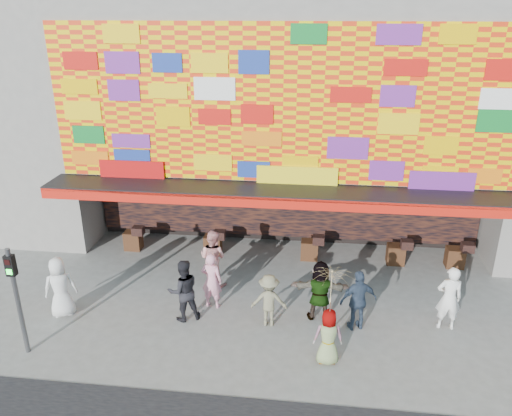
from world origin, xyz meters
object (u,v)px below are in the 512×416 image
object	(u,v)px
ped_i	(213,258)
ped_c	(184,290)
ped_a	(60,287)
ped_d	(269,300)
ped_e	(358,300)
ped_h	(449,298)
ped_g	(328,337)
ped_f	(320,291)
ped_b	(212,280)
parasol	(332,287)
signal_left	(16,290)

from	to	relation	value
ped_i	ped_c	bearing A→B (deg)	99.50
ped_a	ped_d	world-z (taller)	ped_a
ped_e	ped_h	xyz separation A→B (m)	(2.47, 0.33, 0.05)
ped_d	ped_i	xyz separation A→B (m)	(-1.99, 2.02, 0.16)
ped_c	ped_d	size ratio (longest dim) A/B	1.20
ped_g	ped_e	bearing A→B (deg)	-123.15
ped_c	ped_h	bearing A→B (deg)	157.36
ped_a	ped_f	size ratio (longest dim) A/B	1.02
ped_b	ped_i	bearing A→B (deg)	-71.21
ped_f	ped_d	bearing A→B (deg)	17.38
ped_e	ped_i	world-z (taller)	ped_i
parasol	ped_c	bearing A→B (deg)	160.51
ped_e	ped_g	xyz separation A→B (m)	(-0.83, -1.55, -0.14)
ped_b	ped_c	xyz separation A→B (m)	(-0.66, -0.73, 0.05)
ped_c	ped_i	xyz separation A→B (m)	(0.44, 2.03, 0.01)
ped_h	parasol	bearing A→B (deg)	29.01
ped_f	parasol	size ratio (longest dim) A/B	0.95
signal_left	ped_d	distance (m)	6.54
ped_f	ped_h	bearing A→B (deg)	178.18
ped_g	ped_i	bearing A→B (deg)	-48.66
ped_b	parasol	size ratio (longest dim) A/B	0.92
ped_d	parasol	size ratio (longest dim) A/B	0.82
ped_b	ped_f	xyz separation A→B (m)	(3.18, -0.24, 0.02)
ped_c	ped_b	bearing A→B (deg)	-158.22
ped_c	ped_d	world-z (taller)	ped_c
ped_a	ped_i	world-z (taller)	ped_i
ped_i	ped_h	bearing A→B (deg)	-171.30
ped_e	ped_i	bearing A→B (deg)	-41.75
ped_e	parasol	bearing A→B (deg)	43.28
ped_h	ped_b	bearing A→B (deg)	-3.01
ped_e	ped_f	world-z (taller)	ped_f
ped_b	ped_f	world-z (taller)	ped_f
ped_c	ped_g	xyz separation A→B (m)	(4.05, -1.43, -0.18)
signal_left	ped_g	world-z (taller)	signal_left
ped_b	signal_left	bearing A→B (deg)	40.58
ped_a	ped_c	size ratio (longest dim) A/B	0.98
parasol	ped_g	bearing A→B (deg)	90.00
ped_b	ped_d	bearing A→B (deg)	167.07
ped_a	parasol	size ratio (longest dim) A/B	0.96
ped_c	ped_d	xyz separation A→B (m)	(2.43, 0.01, -0.15)
ped_a	ped_b	bearing A→B (deg)	165.64
ped_b	ped_d	size ratio (longest dim) A/B	1.13
ped_c	parasol	bearing A→B (deg)	134.41
ped_b	ped_g	size ratio (longest dim) A/B	1.16
ped_a	ped_d	distance (m)	6.00
ped_a	ped_b	distance (m)	4.33
ped_d	ped_h	xyz separation A→B (m)	(4.93, 0.43, 0.17)
ped_d	ped_g	bearing A→B (deg)	134.65
ped_b	ped_e	size ratio (longest dim) A/B	0.98
ped_h	ped_c	bearing A→B (deg)	2.87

